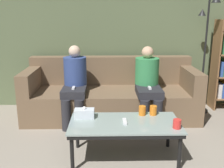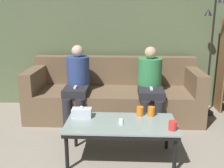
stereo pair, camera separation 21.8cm
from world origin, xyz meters
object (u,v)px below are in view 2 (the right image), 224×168
tissue_box (82,113)px  standing_lamp (213,43)px  cup_near_right (151,111)px  coffee_table (121,126)px  cup_near_left (173,126)px  cup_far_center (140,111)px  couch (114,95)px  seated_person_mid_left (150,83)px  seated_person_left_end (77,81)px  game_remote (121,122)px

tissue_box → standing_lamp: size_ratio=0.12×
cup_near_right → standing_lamp: size_ratio=0.06×
coffee_table → cup_near_left: (0.52, -0.16, 0.09)m
cup_near_left → cup_near_right: cup_near_right is taller
cup_near_left → cup_far_center: cup_far_center is taller
couch → cup_near_right: 1.19m
cup_near_right → seated_person_mid_left: bearing=85.6°
coffee_table → cup_near_right: cup_near_right is taller
coffee_table → tissue_box: bearing=162.4°
cup_near_right → seated_person_left_end: size_ratio=0.10×
game_remote → tissue_box: bearing=162.4°
couch → coffee_table: (0.12, -1.29, 0.06)m
couch → cup_far_center: bearing=-72.7°
standing_lamp → tissue_box: bearing=-144.1°
couch → coffee_table: couch is taller
cup_near_left → game_remote: size_ratio=0.63×
coffee_table → standing_lamp: bearing=46.7°
tissue_box → standing_lamp: bearing=35.9°
standing_lamp → seated_person_mid_left: standing_lamp is taller
seated_person_left_end → couch: bearing=22.4°
seated_person_mid_left → tissue_box: bearing=-132.7°
coffee_table → seated_person_left_end: bearing=121.5°
tissue_box → cup_near_left: bearing=-17.5°
game_remote → seated_person_mid_left: size_ratio=0.14×
couch → game_remote: size_ratio=17.22×
cup_near_right → game_remote: size_ratio=0.72×
seated_person_mid_left → couch: bearing=156.9°
cup_far_center → standing_lamp: size_ratio=0.06×
cup_near_right → cup_far_center: bearing=-178.7°
cup_far_center → cup_near_left: bearing=-50.2°
cup_near_left → game_remote: cup_near_left is taller
coffee_table → cup_far_center: bearing=43.6°
couch → tissue_box: size_ratio=11.74×
cup_near_left → cup_near_right: size_ratio=0.87×
game_remote → seated_person_left_end: 1.27m
tissue_box → cup_far_center: bearing=5.5°
tissue_box → game_remote: bearing=-17.6°
cup_far_center → game_remote: size_ratio=0.72×
cup_near_left → seated_person_mid_left: 1.24m
seated_person_left_end → tissue_box: bearing=-77.2°
cup_near_left → seated_person_left_end: seated_person_left_end is taller
seated_person_left_end → game_remote: bearing=-58.5°
couch → seated_person_mid_left: size_ratio=2.35×
standing_lamp → cup_near_left: bearing=-117.7°
seated_person_left_end → seated_person_mid_left: size_ratio=1.01×
tissue_box → game_remote: (0.44, -0.14, -0.04)m
standing_lamp → cup_far_center: bearing=-132.7°
couch → standing_lamp: standing_lamp is taller
couch → cup_near_left: couch is taller
standing_lamp → couch: bearing=-173.9°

